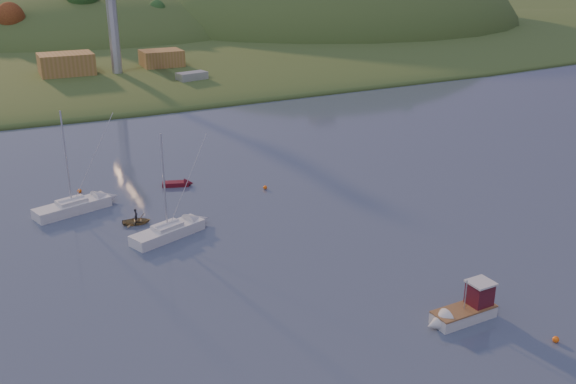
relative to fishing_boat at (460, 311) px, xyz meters
name	(u,v)px	position (x,y,z in m)	size (l,w,h in m)	color
far_shore	(47,32)	(-5.61, 217.42, -0.90)	(620.00, 220.00, 1.50)	#3B5321
shore_slope	(76,57)	(-5.61, 152.42, -0.90)	(640.00, 150.00, 7.00)	#3B5321
hill_center	(85,37)	(4.39, 197.42, -0.90)	(140.00, 120.00, 36.00)	#3B5321
hill_right	(324,28)	(89.39, 182.42, -0.90)	(150.00, 130.00, 60.00)	#3B5321
hillside_trees	(65,48)	(-5.61, 172.42, -0.90)	(280.00, 50.00, 32.00)	#163E18
wharf	(130,77)	(-0.61, 109.42, 0.30)	(42.00, 16.00, 2.40)	slate
shed_west	(66,65)	(-13.61, 110.42, 3.90)	(11.00, 8.00, 4.80)	olive
shed_east	(162,59)	(7.39, 111.42, 3.50)	(9.00, 7.00, 4.00)	olive
dock_crane	(113,4)	(-3.61, 105.81, 16.28)	(3.20, 28.00, 20.30)	#B7B7BC
fishing_boat	(460,311)	(0.00, 0.00, 0.00)	(6.43, 2.22, 4.06)	silver
sailboat_near	(168,231)	(-16.31, 25.76, -0.17)	(8.30, 5.10, 11.06)	silver
sailboat_far	(72,206)	(-24.04, 37.05, -0.14)	(8.79, 4.88, 11.69)	silver
canoe	(136,221)	(-18.38, 30.63, -0.59)	(2.15, 3.00, 0.62)	olive
paddler	(136,218)	(-18.38, 30.63, -0.16)	(0.54, 0.35, 1.48)	black
red_tender	(182,184)	(-10.39, 40.08, -0.63)	(4.04, 2.44, 1.30)	#570C16
work_vessel	(192,84)	(9.39, 95.88, 0.43)	(15.21, 7.89, 3.72)	slate
buoy_0	(556,339)	(4.59, -5.50, -0.65)	(0.50, 0.50, 0.50)	#FF600D
buoy_1	(265,187)	(-1.52, 34.27, -0.65)	(0.50, 0.50, 0.50)	#FF600D
buoy_3	(80,191)	(-22.32, 43.08, -0.65)	(0.50, 0.50, 0.50)	#FF600D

